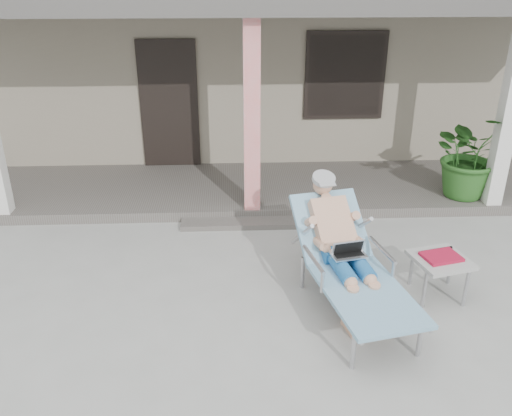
{
  "coord_description": "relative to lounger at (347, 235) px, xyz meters",
  "views": [
    {
      "loc": [
        -0.26,
        -4.92,
        3.41
      ],
      "look_at": [
        -0.01,
        0.6,
        0.85
      ],
      "focal_mm": 38.0,
      "sensor_mm": 36.0,
      "label": 1
    }
  ],
  "objects": [
    {
      "name": "porch_deck",
      "position": [
        -0.9,
        3.03,
        -0.74
      ],
      "size": [
        10.0,
        2.0,
        0.15
      ],
      "primitive_type": "cube",
      "color": "#605B56",
      "rests_on": "ground"
    },
    {
      "name": "house",
      "position": [
        -0.9,
        6.53,
        0.85
      ],
      "size": [
        10.4,
        5.4,
        3.3
      ],
      "color": "gray",
      "rests_on": "ground"
    },
    {
      "name": "porch_overhang",
      "position": [
        -0.9,
        2.98,
        1.97
      ],
      "size": [
        10.0,
        2.3,
        2.85
      ],
      "color": "silver",
      "rests_on": "porch_deck"
    },
    {
      "name": "ground",
      "position": [
        -0.9,
        0.03,
        -0.82
      ],
      "size": [
        60.0,
        60.0,
        0.0
      ],
      "primitive_type": "plane",
      "color": "#9E9E99",
      "rests_on": "ground"
    },
    {
      "name": "side_table",
      "position": [
        1.06,
        0.09,
        -0.4
      ],
      "size": [
        0.68,
        0.68,
        0.5
      ],
      "rotation": [
        0.0,
        0.0,
        0.25
      ],
      "color": "#A0A09C",
      "rests_on": "ground"
    },
    {
      "name": "porch_step",
      "position": [
        -0.9,
        1.88,
        -0.78
      ],
      "size": [
        2.0,
        0.3,
        0.07
      ],
      "primitive_type": "cube",
      "color": "#605B56",
      "rests_on": "ground"
    },
    {
      "name": "potted_palm",
      "position": [
        2.32,
        2.48,
        -0.02
      ],
      "size": [
        1.27,
        1.13,
        1.29
      ],
      "primitive_type": "imported",
      "rotation": [
        0.0,
        0.0,
        0.11
      ],
      "color": "#26591E",
      "rests_on": "porch_deck"
    },
    {
      "name": "lounger",
      "position": [
        0.0,
        0.0,
        0.0
      ],
      "size": [
        1.17,
        2.12,
        1.33
      ],
      "rotation": [
        0.0,
        0.0,
        0.21
      ],
      "color": "#B7B7BC",
      "rests_on": "ground"
    }
  ]
}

